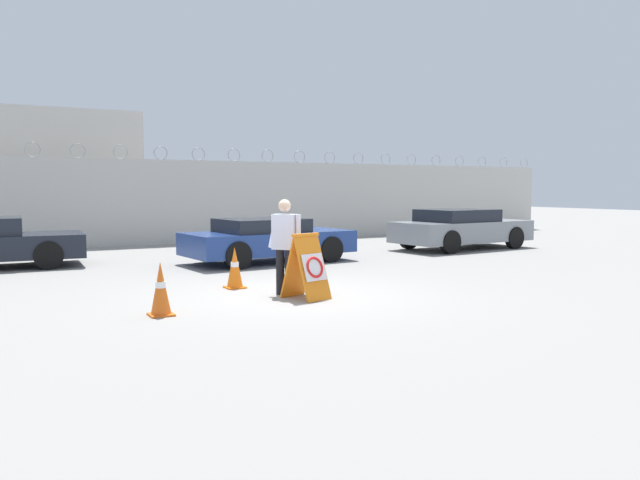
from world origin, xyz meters
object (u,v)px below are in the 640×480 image
object	(u,v)px
security_guard	(285,242)
traffic_cone_mid	(235,268)
parked_car_far_side	(461,228)
barricade_sign	(307,266)
traffic_cone_near	(161,289)
parked_car_rear_sedan	(267,239)

from	to	relation	value
security_guard	traffic_cone_mid	distance (m)	1.36
parked_car_far_side	security_guard	bearing A→B (deg)	-154.45
security_guard	barricade_sign	bearing A→B (deg)	155.27
security_guard	traffic_cone_near	size ratio (longest dim) A/B	2.10
traffic_cone_near	parked_car_rear_sedan	xyz separation A→B (m)	(4.14, 5.36, 0.19)
barricade_sign	security_guard	xyz separation A→B (m)	(-0.15, 0.56, 0.38)
parked_car_rear_sedan	traffic_cone_mid	bearing A→B (deg)	-127.49
traffic_cone_mid	barricade_sign	bearing A→B (deg)	-68.34
traffic_cone_mid	security_guard	bearing A→B (deg)	-65.30
barricade_sign	parked_car_far_side	bearing A→B (deg)	17.56
security_guard	traffic_cone_near	bearing A→B (deg)	67.39
parked_car_rear_sedan	parked_car_far_side	world-z (taller)	parked_car_far_side
barricade_sign	traffic_cone_mid	world-z (taller)	barricade_sign
barricade_sign	security_guard	bearing A→B (deg)	89.38
traffic_cone_mid	parked_car_rear_sedan	xyz separation A→B (m)	(2.24, 3.48, 0.20)
parked_car_rear_sedan	parked_car_far_side	size ratio (longest dim) A/B	0.94
traffic_cone_near	parked_car_far_side	distance (m)	12.28
traffic_cone_near	traffic_cone_mid	xyz separation A→B (m)	(1.90, 1.88, -0.01)
parked_car_rear_sedan	security_guard	bearing A→B (deg)	-115.23
traffic_cone_near	traffic_cone_mid	size ratio (longest dim) A/B	1.02
traffic_cone_near	parked_car_rear_sedan	bearing A→B (deg)	52.32
security_guard	traffic_cone_near	distance (m)	2.59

